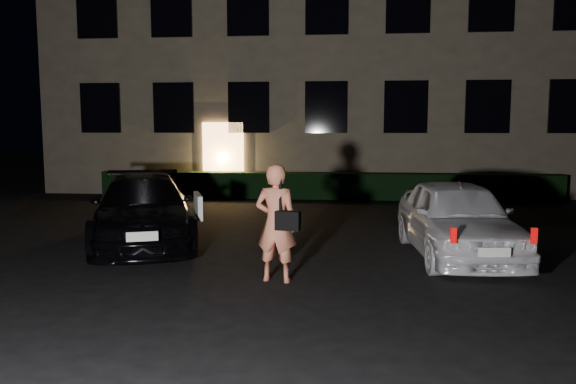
# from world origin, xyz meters

# --- Properties ---
(ground) EXTENTS (80.00, 80.00, 0.00)m
(ground) POSITION_xyz_m (0.00, 0.00, 0.00)
(ground) COLOR black
(ground) RESTS_ON ground
(building) EXTENTS (20.00, 8.11, 12.00)m
(building) POSITION_xyz_m (-0.00, 14.99, 6.00)
(building) COLOR #685C4A
(building) RESTS_ON ground
(hedge) EXTENTS (15.00, 0.70, 0.85)m
(hedge) POSITION_xyz_m (0.00, 10.50, 0.42)
(hedge) COLOR black
(hedge) RESTS_ON ground
(sedan) EXTENTS (3.42, 5.10, 1.37)m
(sedan) POSITION_xyz_m (-3.41, 2.99, 0.69)
(sedan) COLOR black
(sedan) RESTS_ON ground
(hatch) EXTENTS (1.98, 4.25, 1.41)m
(hatch) POSITION_xyz_m (2.68, 2.41, 0.70)
(hatch) COLOR white
(hatch) RESTS_ON ground
(man) EXTENTS (0.76, 0.54, 1.80)m
(man) POSITION_xyz_m (-0.37, 0.43, 0.90)
(man) COLOR #E37A59
(man) RESTS_ON ground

